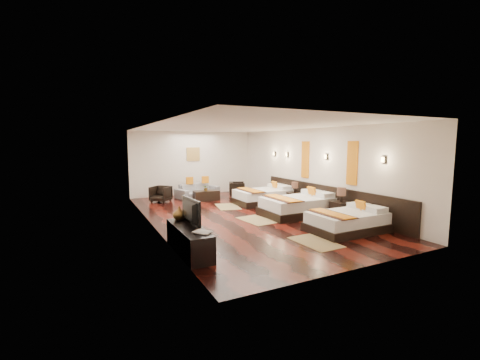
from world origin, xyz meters
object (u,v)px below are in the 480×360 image
bed_far (264,196)px  armchair_right (237,189)px  bed_mid (299,206)px  figurine (179,213)px  armchair_left (161,194)px  nightstand_a (341,208)px  bed_near (348,221)px  table_plant (206,188)px  nightstand_b (295,198)px  tv (187,211)px  book (198,234)px  sofa (198,190)px  tv_console (189,240)px  coffee_table (206,196)px

bed_far → armchair_right: bearing=93.2°
bed_mid → figurine: size_ratio=7.39×
armchair_left → bed_far: bearing=13.0°
figurine → armchair_left: figurine is taller
armchair_left → armchair_right: size_ratio=1.03×
nightstand_a → figurine: (-4.94, -0.04, 0.37)m
bed_near → table_plant: 6.02m
bed_mid → nightstand_b: bearing=58.9°
armchair_left → armchair_right: bearing=44.6°
bed_near → table_plant: bearing=107.3°
bed_near → nightstand_a: size_ratio=2.10×
tv → armchair_right: 7.09m
book → armchair_left: (0.74, 6.64, -0.25)m
bed_mid → nightstand_a: (0.75, -1.06, 0.04)m
nightstand_a → armchair_left: size_ratio=1.41×
sofa → table_plant: (-0.03, -1.11, 0.24)m
armchair_right → tv_console: bearing=168.9°
bed_far → nightstand_a: bearing=-77.0°
armchair_left → coffee_table: size_ratio=0.69×
armchair_left → tv_console: bearing=-53.2°
armchair_left → armchair_right: (3.33, 0.05, -0.01)m
tv_console → table_plant: (2.41, 5.46, 0.25)m
book → table_plant: 6.54m
bed_far → tv: tv is taller
bed_near → bed_mid: bed_mid is taller
tv_console → armchair_right: bearing=56.1°
figurine → bed_mid: bearing=14.7°
bed_far → sofa: size_ratio=1.12×
bed_near → nightstand_a: bearing=53.7°
bed_near → tv_console: bearing=176.2°
figurine → coffee_table: size_ratio=0.31×
bed_mid → book: 4.86m
tv_console → tv: (0.05, 0.26, 0.55)m
bed_far → armchair_left: size_ratio=3.15×
bed_near → armchair_left: bearing=118.7°
bed_near → tv: tv is taller
figurine → armchair_right: (4.08, 5.37, -0.40)m
figurine → coffee_table: 5.42m
bed_far → coffee_table: bearing=138.6°
figurine → bed_near: bearing=-13.2°
tv → table_plant: bearing=-28.2°
bed_mid → sofa: bearing=110.2°
nightstand_b → tv: size_ratio=0.92×
bed_far → nightstand_b: (0.75, -0.92, 0.03)m
bed_near → tv: (-4.15, 0.54, 0.56)m
bed_near → coffee_table: bed_near is taller
bed_mid → table_plant: 4.08m
sofa → nightstand_b: bearing=-75.0°
armchair_left → nightstand_b: bearing=8.5°
bed_near → coffee_table: 6.06m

